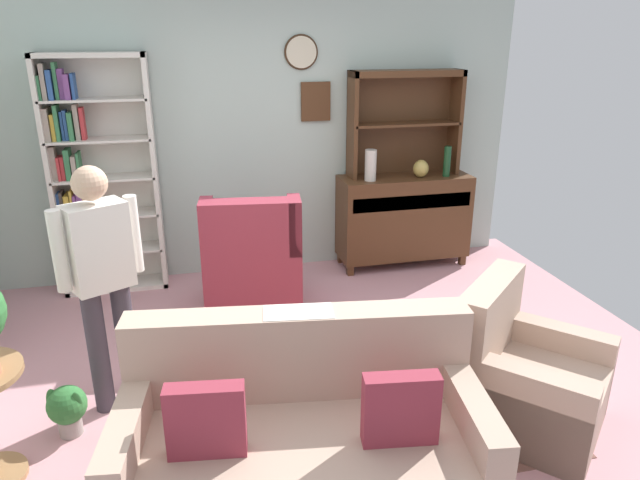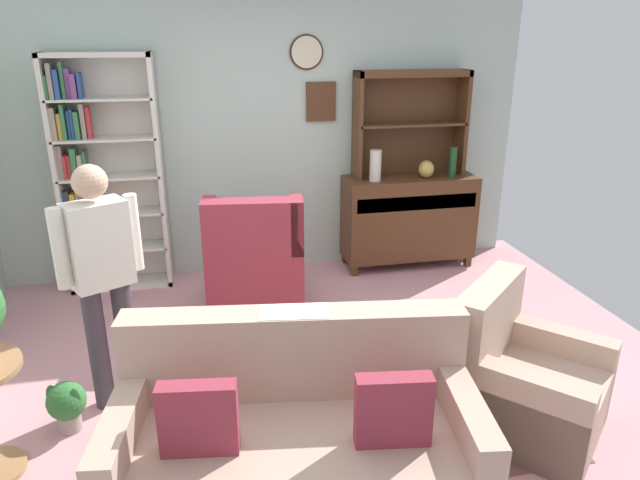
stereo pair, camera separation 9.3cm
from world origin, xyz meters
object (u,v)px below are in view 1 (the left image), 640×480
(sideboard_hutch, at_px, (405,109))
(wingback_chair, at_px, (253,271))
(sideboard, at_px, (403,216))
(armchair_floral, at_px, (525,381))
(vase_round, at_px, (421,169))
(person_reading, at_px, (102,274))
(bookshelf, at_px, (95,179))
(vase_tall, at_px, (371,165))
(couch_floral, at_px, (303,440))
(bottle_wine, at_px, (447,161))
(potted_plant_small, at_px, (67,407))

(sideboard_hutch, relative_size, wingback_chair, 1.05)
(sideboard, distance_m, armchair_floral, 2.60)
(vase_round, relative_size, person_reading, 0.11)
(armchair_floral, distance_m, person_reading, 2.61)
(vase_round, bearing_deg, sideboard_hutch, 126.48)
(sideboard_hutch, distance_m, person_reading, 3.32)
(bookshelf, xyz_separation_m, vase_tall, (2.49, -0.16, 0.02))
(couch_floral, bearing_deg, vase_tall, 65.64)
(bookshelf, xyz_separation_m, bottle_wine, (3.27, -0.17, 0.02))
(bookshelf, distance_m, potted_plant_small, 2.31)
(bookshelf, height_order, armchair_floral, bookshelf)
(couch_floral, relative_size, armchair_floral, 1.76)
(armchair_floral, relative_size, person_reading, 0.69)
(bookshelf, height_order, person_reading, bookshelf)
(sideboard, xyz_separation_m, bottle_wine, (0.39, -0.09, 0.56))
(bottle_wine, bearing_deg, armchair_floral, -103.73)
(bookshelf, height_order, sideboard_hutch, bookshelf)
(armchair_floral, relative_size, potted_plant_small, 3.42)
(vase_round, bearing_deg, wingback_chair, -158.68)
(couch_floral, bearing_deg, vase_round, 57.41)
(armchair_floral, bearing_deg, sideboard_hutch, 85.35)
(sideboard, bearing_deg, armchair_floral, -94.85)
(couch_floral, bearing_deg, wingback_chair, 89.55)
(sideboard, height_order, armchair_floral, sideboard)
(couch_floral, height_order, person_reading, person_reading)
(potted_plant_small, bearing_deg, vase_round, 33.47)
(vase_round, bearing_deg, armchair_floral, -97.90)
(vase_round, height_order, armchair_floral, vase_round)
(sideboard_hutch, height_order, vase_tall, sideboard_hutch)
(sideboard_hutch, relative_size, couch_floral, 0.58)
(person_reading, bearing_deg, sideboard, 34.50)
(sideboard_hutch, height_order, person_reading, sideboard_hutch)
(bookshelf, distance_m, armchair_floral, 3.84)
(sideboard, relative_size, armchair_floral, 1.20)
(bookshelf, bearing_deg, person_reading, -82.54)
(wingback_chair, bearing_deg, couch_floral, -90.45)
(bottle_wine, relative_size, wingback_chair, 0.28)
(bookshelf, xyz_separation_m, armchair_floral, (2.66, -2.67, -0.75))
(armchair_floral, bearing_deg, bookshelf, 134.93)
(vase_tall, relative_size, vase_round, 1.74)
(sideboard_hutch, xyz_separation_m, potted_plant_small, (-2.89, -2.17, -1.38))
(bottle_wine, bearing_deg, bookshelf, 176.98)
(armchair_floral, bearing_deg, couch_floral, -170.34)
(bottle_wine, distance_m, armchair_floral, 2.68)
(sideboard_hutch, height_order, armchair_floral, sideboard_hutch)
(bottle_wine, bearing_deg, sideboard, 167.11)
(bookshelf, relative_size, vase_round, 12.35)
(bottle_wine, height_order, person_reading, person_reading)
(sideboard, relative_size, couch_floral, 0.68)
(bookshelf, height_order, vase_tall, bookshelf)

